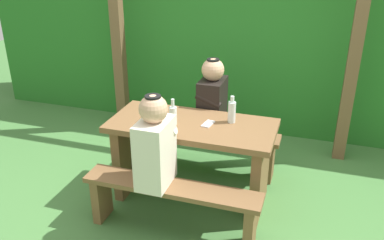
{
  "coord_description": "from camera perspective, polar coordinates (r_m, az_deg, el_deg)",
  "views": [
    {
      "loc": [
        0.96,
        -2.98,
        2.17
      ],
      "look_at": [
        0.0,
        0.0,
        0.76
      ],
      "focal_mm": 38.39,
      "sensor_mm": 36.0,
      "label": 1
    }
  ],
  "objects": [
    {
      "name": "ground_plane",
      "position": [
        3.81,
        0.0,
        -10.52
      ],
      "size": [
        12.0,
        12.0,
        0.0
      ],
      "primitive_type": "plane",
      "color": "#477C3E"
    },
    {
      "name": "hedge_backdrop",
      "position": [
        5.16,
        6.88,
        11.85
      ],
      "size": [
        6.4,
        0.88,
        2.16
      ],
      "primitive_type": "cube",
      "color": "#277125",
      "rests_on": "ground_plane"
    },
    {
      "name": "pergola_post_left",
      "position": [
        4.87,
        -10.12,
        9.6
      ],
      "size": [
        0.12,
        0.12,
        1.94
      ],
      "primitive_type": "cube",
      "color": "brown",
      "rests_on": "ground_plane"
    },
    {
      "name": "pergola_post_right",
      "position": [
        4.34,
        21.36,
        6.52
      ],
      "size": [
        0.12,
        0.12,
        1.94
      ],
      "primitive_type": "cube",
      "color": "brown",
      "rests_on": "ground_plane"
    },
    {
      "name": "picnic_table",
      "position": [
        3.55,
        0.0,
        -3.86
      ],
      "size": [
        1.4,
        0.64,
        0.74
      ],
      "color": "brown",
      "rests_on": "ground_plane"
    },
    {
      "name": "bench_near",
      "position": [
        3.23,
        -2.86,
        -10.88
      ],
      "size": [
        1.4,
        0.24,
        0.44
      ],
      "color": "brown",
      "rests_on": "ground_plane"
    },
    {
      "name": "bench_far",
      "position": [
        4.07,
        2.23,
        -2.93
      ],
      "size": [
        1.4,
        0.24,
        0.44
      ],
      "color": "brown",
      "rests_on": "ground_plane"
    },
    {
      "name": "person_white_shirt",
      "position": [
        3.04,
        -5.17,
        -3.38
      ],
      "size": [
        0.25,
        0.35,
        0.72
      ],
      "color": "silver",
      "rests_on": "bench_near"
    },
    {
      "name": "person_black_coat",
      "position": [
        3.88,
        2.82,
        2.97
      ],
      "size": [
        0.25,
        0.35,
        0.72
      ],
      "color": "black",
      "rests_on": "bench_far"
    },
    {
      "name": "drinking_glass",
      "position": [
        3.5,
        -4.53,
        0.76
      ],
      "size": [
        0.08,
        0.08,
        0.09
      ],
      "primitive_type": "cylinder",
      "color": "silver",
      "rests_on": "picnic_table"
    },
    {
      "name": "bottle_left",
      "position": [
        3.39,
        -2.66,
        0.73
      ],
      "size": [
        0.06,
        0.06,
        0.22
      ],
      "color": "silver",
      "rests_on": "picnic_table"
    },
    {
      "name": "bottle_right",
      "position": [
        3.44,
        5.55,
        1.2
      ],
      "size": [
        0.07,
        0.07,
        0.23
      ],
      "color": "silver",
      "rests_on": "picnic_table"
    },
    {
      "name": "cell_phone",
      "position": [
        3.42,
        2.26,
        -0.53
      ],
      "size": [
        0.09,
        0.15,
        0.01
      ],
      "primitive_type": "cube",
      "rotation": [
        0.0,
        0.0,
        -0.15
      ],
      "color": "silver",
      "rests_on": "picnic_table"
    }
  ]
}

